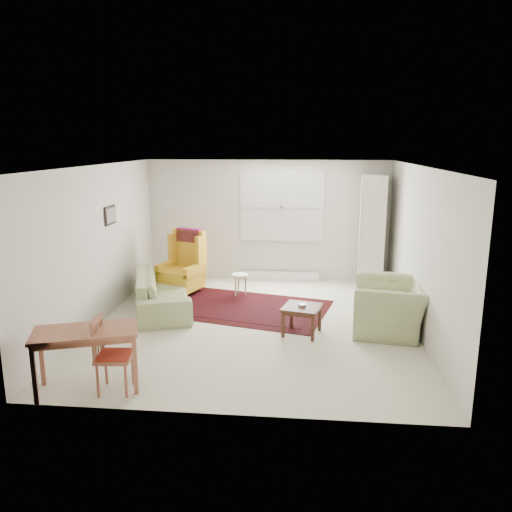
# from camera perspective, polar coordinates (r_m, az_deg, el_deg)

# --- Properties ---
(room) EXTENTS (5.04, 5.54, 2.51)m
(room) POSITION_cam_1_polar(r_m,az_deg,el_deg) (7.92, 0.07, 1.31)
(room) COLOR beige
(room) RESTS_ON ground
(rug) EXTENTS (3.17, 2.43, 0.03)m
(rug) POSITION_cam_1_polar(r_m,az_deg,el_deg) (8.81, -1.31, -5.88)
(rug) COLOR black
(rug) RESTS_ON ground
(sofa) EXTENTS (1.50, 2.36, 0.89)m
(sofa) POSITION_cam_1_polar(r_m,az_deg,el_deg) (8.83, -10.69, -3.14)
(sofa) COLOR #99A46D
(sofa) RESTS_ON ground
(armchair) EXTENTS (1.21, 1.34, 0.95)m
(armchair) POSITION_cam_1_polar(r_m,az_deg,el_deg) (7.90, 15.11, -5.05)
(armchair) COLOR #99A46D
(armchair) RESTS_ON ground
(wingback_chair) EXTENTS (0.92, 0.94, 1.22)m
(wingback_chair) POSITION_cam_1_polar(r_m,az_deg,el_deg) (9.59, -8.59, -0.74)
(wingback_chair) COLOR gold
(wingback_chair) RESTS_ON ground
(coffee_table) EXTENTS (0.66, 0.66, 0.44)m
(coffee_table) POSITION_cam_1_polar(r_m,az_deg,el_deg) (7.63, 5.26, -7.29)
(coffee_table) COLOR #3F2013
(coffee_table) RESTS_ON ground
(stool) EXTENTS (0.36, 0.36, 0.42)m
(stool) POSITION_cam_1_polar(r_m,az_deg,el_deg) (9.47, -1.85, -3.29)
(stool) COLOR white
(stool) RESTS_ON ground
(cabinet) EXTENTS (0.55, 0.93, 2.24)m
(cabinet) POSITION_cam_1_polar(r_m,az_deg,el_deg) (10.10, 13.12, 2.70)
(cabinet) COLOR silver
(cabinet) RESTS_ON ground
(desk) EXTENTS (1.30, 0.94, 0.74)m
(desk) POSITION_cam_1_polar(r_m,az_deg,el_deg) (6.24, -18.72, -11.19)
(desk) COLOR #9F5C40
(desk) RESTS_ON ground
(desk_chair) EXTENTS (0.43, 0.43, 0.90)m
(desk_chair) POSITION_cam_1_polar(r_m,az_deg,el_deg) (6.08, -15.88, -10.80)
(desk_chair) COLOR #9F5C40
(desk_chair) RESTS_ON ground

